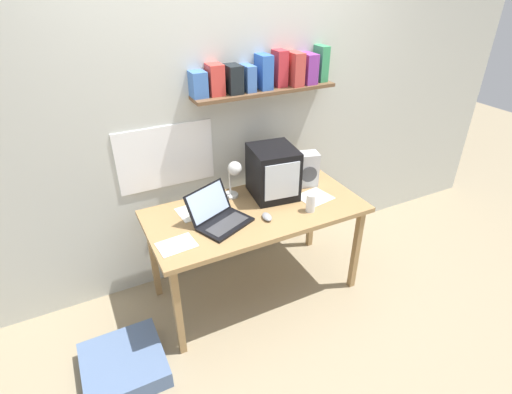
{
  "coord_description": "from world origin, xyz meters",
  "views": [
    {
      "loc": [
        -1.08,
        -2.13,
        2.24
      ],
      "look_at": [
        0.0,
        0.0,
        0.85
      ],
      "focal_mm": 28.0,
      "sensor_mm": 36.0,
      "label": 1
    }
  ],
  "objects_px": {
    "corner_desk": "(256,217)",
    "computer_mouse": "(267,217)",
    "space_heater": "(307,169)",
    "loose_paper_near_laptop": "(177,245)",
    "floor_cushion": "(124,365)",
    "crt_monitor": "(273,172)",
    "juice_glass": "(311,204)",
    "laptop": "(218,215)",
    "desk_lamp": "(234,173)",
    "printed_handout": "(315,197)",
    "loose_paper_near_monitor": "(194,211)"
  },
  "relations": [
    {
      "from": "crt_monitor",
      "to": "floor_cushion",
      "type": "distance_m",
      "value": 1.61
    },
    {
      "from": "loose_paper_near_laptop",
      "to": "floor_cushion",
      "type": "relative_size",
      "value": 0.49
    },
    {
      "from": "desk_lamp",
      "to": "loose_paper_near_laptop",
      "type": "distance_m",
      "value": 0.69
    },
    {
      "from": "desk_lamp",
      "to": "floor_cushion",
      "type": "relative_size",
      "value": 0.61
    },
    {
      "from": "crt_monitor",
      "to": "juice_glass",
      "type": "height_order",
      "value": "crt_monitor"
    },
    {
      "from": "crt_monitor",
      "to": "loose_paper_near_monitor",
      "type": "bearing_deg",
      "value": -175.44
    },
    {
      "from": "desk_lamp",
      "to": "printed_handout",
      "type": "xyz_separation_m",
      "value": [
        0.54,
        -0.26,
        -0.2
      ]
    },
    {
      "from": "crt_monitor",
      "to": "desk_lamp",
      "type": "relative_size",
      "value": 1.28
    },
    {
      "from": "space_heater",
      "to": "floor_cushion",
      "type": "relative_size",
      "value": 0.54
    },
    {
      "from": "corner_desk",
      "to": "computer_mouse",
      "type": "relative_size",
      "value": 13.67
    },
    {
      "from": "crt_monitor",
      "to": "computer_mouse",
      "type": "bearing_deg",
      "value": -117.88
    },
    {
      "from": "laptop",
      "to": "desk_lamp",
      "type": "bearing_deg",
      "value": 22.68
    },
    {
      "from": "laptop",
      "to": "space_heater",
      "type": "xyz_separation_m",
      "value": [
        0.81,
        0.18,
        0.08
      ]
    },
    {
      "from": "crt_monitor",
      "to": "desk_lamp",
      "type": "bearing_deg",
      "value": 172.88
    },
    {
      "from": "juice_glass",
      "to": "corner_desk",
      "type": "bearing_deg",
      "value": 149.99
    },
    {
      "from": "space_heater",
      "to": "loose_paper_near_laptop",
      "type": "height_order",
      "value": "space_heater"
    },
    {
      "from": "desk_lamp",
      "to": "space_heater",
      "type": "bearing_deg",
      "value": -21.39
    },
    {
      "from": "laptop",
      "to": "floor_cushion",
      "type": "xyz_separation_m",
      "value": [
        -0.78,
        -0.26,
        -0.75
      ]
    },
    {
      "from": "desk_lamp",
      "to": "juice_glass",
      "type": "distance_m",
      "value": 0.58
    },
    {
      "from": "loose_paper_near_monitor",
      "to": "laptop",
      "type": "bearing_deg",
      "value": -62.24
    },
    {
      "from": "laptop",
      "to": "desk_lamp",
      "type": "relative_size",
      "value": 1.46
    },
    {
      "from": "laptop",
      "to": "desk_lamp",
      "type": "xyz_separation_m",
      "value": [
        0.23,
        0.24,
        0.15
      ]
    },
    {
      "from": "computer_mouse",
      "to": "loose_paper_near_laptop",
      "type": "relative_size",
      "value": 0.47
    },
    {
      "from": "corner_desk",
      "to": "desk_lamp",
      "type": "xyz_separation_m",
      "value": [
        -0.07,
        0.21,
        0.27
      ]
    },
    {
      "from": "corner_desk",
      "to": "juice_glass",
      "type": "bearing_deg",
      "value": -30.01
    },
    {
      "from": "juice_glass",
      "to": "space_heater",
      "type": "height_order",
      "value": "space_heater"
    },
    {
      "from": "space_heater",
      "to": "loose_paper_near_laptop",
      "type": "relative_size",
      "value": 1.11
    },
    {
      "from": "crt_monitor",
      "to": "space_heater",
      "type": "bearing_deg",
      "value": 10.35
    },
    {
      "from": "computer_mouse",
      "to": "printed_handout",
      "type": "relative_size",
      "value": 0.43
    },
    {
      "from": "crt_monitor",
      "to": "desk_lamp",
      "type": "xyz_separation_m",
      "value": [
        -0.28,
        0.07,
        0.02
      ]
    },
    {
      "from": "laptop",
      "to": "space_heater",
      "type": "bearing_deg",
      "value": -11.15
    },
    {
      "from": "corner_desk",
      "to": "crt_monitor",
      "type": "xyz_separation_m",
      "value": [
        0.21,
        0.14,
        0.25
      ]
    },
    {
      "from": "juice_glass",
      "to": "loose_paper_near_monitor",
      "type": "xyz_separation_m",
      "value": [
        -0.73,
        0.36,
        -0.06
      ]
    },
    {
      "from": "juice_glass",
      "to": "printed_handout",
      "type": "height_order",
      "value": "juice_glass"
    },
    {
      "from": "space_heater",
      "to": "loose_paper_near_laptop",
      "type": "bearing_deg",
      "value": -150.35
    },
    {
      "from": "desk_lamp",
      "to": "space_heater",
      "type": "distance_m",
      "value": 0.59
    },
    {
      "from": "computer_mouse",
      "to": "crt_monitor",
      "type": "bearing_deg",
      "value": 54.65
    },
    {
      "from": "desk_lamp",
      "to": "printed_handout",
      "type": "height_order",
      "value": "desk_lamp"
    },
    {
      "from": "laptop",
      "to": "juice_glass",
      "type": "height_order",
      "value": "laptop"
    },
    {
      "from": "floor_cushion",
      "to": "loose_paper_near_monitor",
      "type": "bearing_deg",
      "value": 33.84
    },
    {
      "from": "crt_monitor",
      "to": "loose_paper_near_laptop",
      "type": "height_order",
      "value": "crt_monitor"
    },
    {
      "from": "crt_monitor",
      "to": "printed_handout",
      "type": "relative_size",
      "value": 1.5
    },
    {
      "from": "laptop",
      "to": "printed_handout",
      "type": "xyz_separation_m",
      "value": [
        0.76,
        -0.02,
        -0.06
      ]
    },
    {
      "from": "desk_lamp",
      "to": "loose_paper_near_laptop",
      "type": "xyz_separation_m",
      "value": [
        -0.55,
        -0.36,
        -0.2
      ]
    },
    {
      "from": "crt_monitor",
      "to": "printed_handout",
      "type": "height_order",
      "value": "crt_monitor"
    },
    {
      "from": "juice_glass",
      "to": "computer_mouse",
      "type": "distance_m",
      "value": 0.32
    },
    {
      "from": "desk_lamp",
      "to": "loose_paper_near_monitor",
      "type": "xyz_separation_m",
      "value": [
        -0.33,
        -0.04,
        -0.2
      ]
    },
    {
      "from": "corner_desk",
      "to": "computer_mouse",
      "type": "xyz_separation_m",
      "value": [
        0.01,
        -0.14,
        0.08
      ]
    },
    {
      "from": "space_heater",
      "to": "computer_mouse",
      "type": "relative_size",
      "value": 2.39
    },
    {
      "from": "loose_paper_near_laptop",
      "to": "floor_cushion",
      "type": "distance_m",
      "value": 0.84
    }
  ]
}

